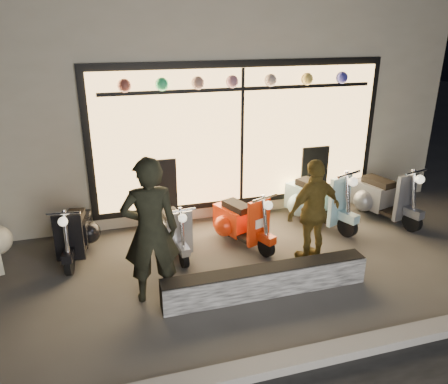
{
  "coord_description": "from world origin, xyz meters",
  "views": [
    {
      "loc": [
        -1.69,
        -5.36,
        3.45
      ],
      "look_at": [
        0.07,
        0.6,
        1.05
      ],
      "focal_mm": 35.0,
      "sensor_mm": 36.0,
      "label": 1
    }
  ],
  "objects_px": {
    "graffiti_barrier": "(266,281)",
    "scooter_silver": "(172,229)",
    "man": "(151,231)",
    "woman": "(314,211)",
    "scooter_red": "(239,220)"
  },
  "relations": [
    {
      "from": "graffiti_barrier",
      "to": "scooter_silver",
      "type": "distance_m",
      "value": 1.92
    },
    {
      "from": "graffiti_barrier",
      "to": "scooter_silver",
      "type": "height_order",
      "value": "scooter_silver"
    },
    {
      "from": "man",
      "to": "woman",
      "type": "xyz_separation_m",
      "value": [
        2.49,
        0.35,
        -0.18
      ]
    },
    {
      "from": "graffiti_barrier",
      "to": "man",
      "type": "xyz_separation_m",
      "value": [
        -1.47,
        0.34,
        0.79
      ]
    },
    {
      "from": "graffiti_barrier",
      "to": "scooter_red",
      "type": "bearing_deg",
      "value": 85.26
    },
    {
      "from": "woman",
      "to": "scooter_silver",
      "type": "bearing_deg",
      "value": -38.43
    },
    {
      "from": "scooter_silver",
      "to": "scooter_red",
      "type": "xyz_separation_m",
      "value": [
        1.12,
        -0.04,
        0.03
      ]
    },
    {
      "from": "scooter_silver",
      "to": "man",
      "type": "height_order",
      "value": "man"
    },
    {
      "from": "scooter_red",
      "to": "scooter_silver",
      "type": "bearing_deg",
      "value": 156.55
    },
    {
      "from": "graffiti_barrier",
      "to": "woman",
      "type": "bearing_deg",
      "value": 33.75
    },
    {
      "from": "graffiti_barrier",
      "to": "scooter_red",
      "type": "xyz_separation_m",
      "value": [
        0.13,
        1.6,
        0.18
      ]
    },
    {
      "from": "graffiti_barrier",
      "to": "man",
      "type": "distance_m",
      "value": 1.7
    },
    {
      "from": "scooter_silver",
      "to": "woman",
      "type": "xyz_separation_m",
      "value": [
        2.01,
        -0.96,
        0.46
      ]
    },
    {
      "from": "graffiti_barrier",
      "to": "woman",
      "type": "height_order",
      "value": "woman"
    },
    {
      "from": "man",
      "to": "graffiti_barrier",
      "type": "bearing_deg",
      "value": 169.68
    }
  ]
}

